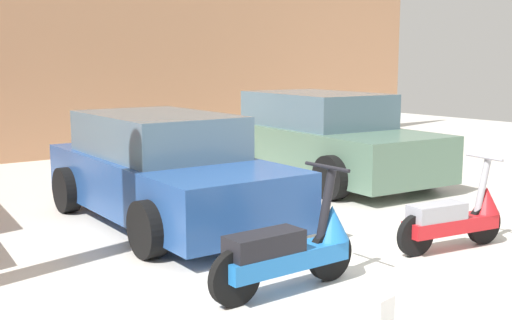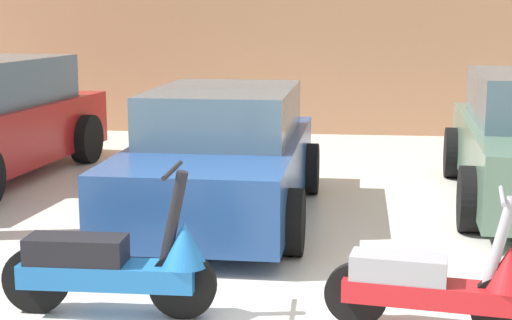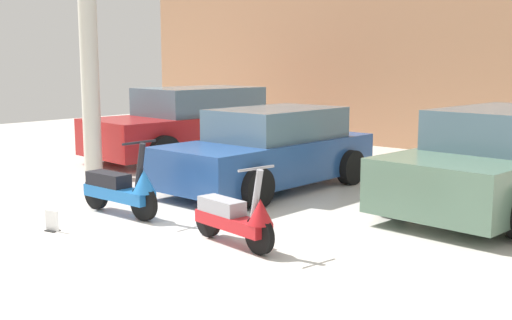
{
  "view_description": "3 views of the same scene",
  "coord_description": "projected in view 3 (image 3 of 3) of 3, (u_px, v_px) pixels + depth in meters",
  "views": [
    {
      "loc": [
        -4.29,
        -3.52,
        1.93
      ],
      "look_at": [
        -0.14,
        2.13,
        0.83
      ],
      "focal_mm": 45.0,
      "sensor_mm": 36.0,
      "label": 1
    },
    {
      "loc": [
        0.51,
        -4.47,
        2.03
      ],
      "look_at": [
        -0.18,
        1.84,
        0.85
      ],
      "focal_mm": 55.0,
      "sensor_mm": 36.0,
      "label": 2
    },
    {
      "loc": [
        5.88,
        -4.7,
        2.07
      ],
      "look_at": [
        -0.07,
        2.18,
        0.65
      ],
      "focal_mm": 45.0,
      "sensor_mm": 36.0,
      "label": 3
    }
  ],
  "objects": [
    {
      "name": "ground_plane",
      "position": [
        141.0,
        236.0,
        7.63
      ],
      "size": [
        28.0,
        28.0,
        0.0
      ],
      "primitive_type": "plane",
      "color": "silver"
    },
    {
      "name": "car_rear_right",
      "position": [
        502.0,
        162.0,
        8.89
      ],
      "size": [
        2.23,
        4.24,
        1.4
      ],
      "rotation": [
        0.0,
        0.0,
        -1.64
      ],
      "color": "#51705B",
      "rests_on": "ground_plane"
    },
    {
      "name": "car_rear_center",
      "position": [
        270.0,
        150.0,
        10.4
      ],
      "size": [
        1.9,
        3.83,
        1.29
      ],
      "rotation": [
        0.0,
        0.0,
        -1.59
      ],
      "color": "navy",
      "rests_on": "ground_plane"
    },
    {
      "name": "support_column_side",
      "position": [
        89.0,
        60.0,
        11.28
      ],
      "size": [
        0.32,
        0.32,
        4.15
      ],
      "primitive_type": "cylinder",
      "color": "beige",
      "rests_on": "ground_plane"
    },
    {
      "name": "wall_back",
      "position": [
        460.0,
        60.0,
        13.97
      ],
      "size": [
        19.6,
        0.12,
        4.15
      ],
      "primitive_type": "cube",
      "color": "tan",
      "rests_on": "ground_plane"
    },
    {
      "name": "scooter_front_right",
      "position": [
        236.0,
        217.0,
        7.15
      ],
      "size": [
        1.35,
        0.52,
        0.95
      ],
      "rotation": [
        0.0,
        0.0,
        -0.15
      ],
      "color": "black",
      "rests_on": "ground_plane"
    },
    {
      "name": "scooter_front_left",
      "position": [
        122.0,
        188.0,
        8.57
      ],
      "size": [
        1.49,
        0.53,
        1.04
      ],
      "rotation": [
        0.0,
        0.0,
        0.01
      ],
      "color": "black",
      "rests_on": "ground_plane"
    },
    {
      "name": "car_rear_left",
      "position": [
        192.0,
        124.0,
        13.66
      ],
      "size": [
        2.43,
        4.53,
        1.49
      ],
      "rotation": [
        0.0,
        0.0,
        -1.66
      ],
      "color": "maroon",
      "rests_on": "ground_plane"
    },
    {
      "name": "placard_near_left_scooter",
      "position": [
        52.0,
        222.0,
        7.82
      ],
      "size": [
        0.2,
        0.15,
        0.26
      ],
      "rotation": [
        0.0,
        0.0,
        0.19
      ],
      "color": "black",
      "rests_on": "ground_plane"
    }
  ]
}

